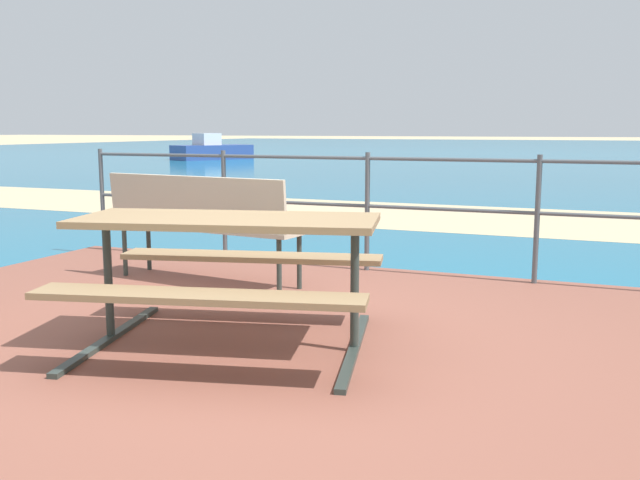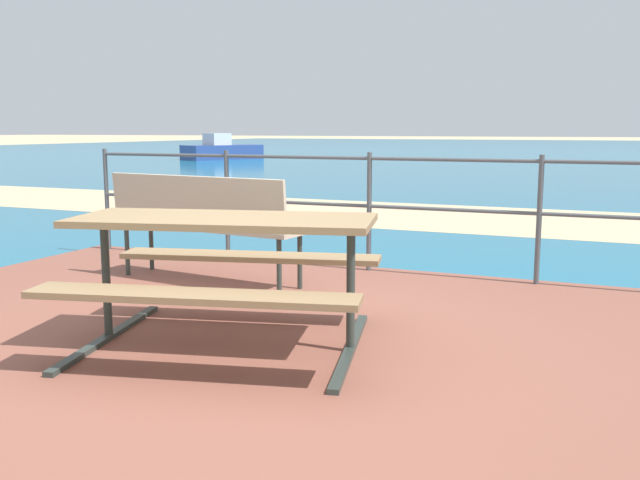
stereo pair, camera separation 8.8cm
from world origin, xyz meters
name	(u,v)px [view 2 (the right image)]	position (x,y,z in m)	size (l,w,h in m)	color
ground_plane	(234,354)	(0.00, 0.00, 0.00)	(240.00, 240.00, 0.00)	tan
patio_paving	(233,349)	(0.00, 0.00, 0.03)	(6.40, 5.20, 0.06)	brown
sea_water	(585,152)	(0.00, 40.00, 0.01)	(90.00, 90.00, 0.01)	#196B8E
beach_strip	(469,218)	(0.00, 7.04, 0.01)	(54.00, 3.33, 0.01)	tan
picnic_table	(224,249)	(-0.03, -0.02, 0.64)	(2.02, 1.77, 0.77)	#8C704C
park_bench	(202,217)	(-1.08, 1.39, 0.62)	(1.80, 0.63, 0.90)	#BCAD93
railing_fence	(369,196)	(0.00, 2.45, 0.74)	(5.94, 0.04, 1.07)	#4C5156
boat_near	(223,151)	(-14.09, 23.50, 0.39)	(2.90, 3.89, 1.13)	#2D478C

